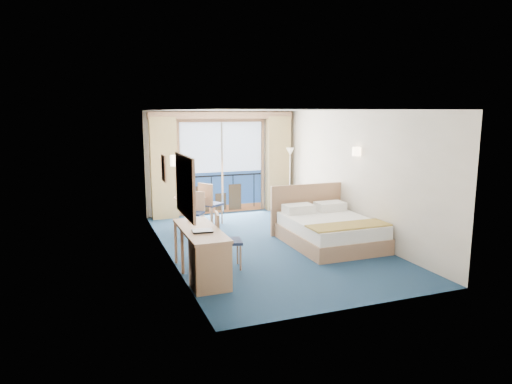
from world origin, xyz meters
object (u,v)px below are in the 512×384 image
(bed, at_px, (329,229))
(nightstand, at_px, (321,215))
(table_chair_a, at_px, (209,201))
(floor_lamp, at_px, (290,163))
(desk, at_px, (208,258))
(round_table, at_px, (191,204))
(armchair, at_px, (293,202))
(table_chair_b, at_px, (195,209))
(desk_chair, at_px, (224,237))

(bed, distance_m, nightstand, 1.52)
(nightstand, relative_size, table_chair_a, 0.53)
(floor_lamp, xyz_separation_m, desk, (-3.46, -4.48, -0.86))
(desk, relative_size, round_table, 2.17)
(armchair, bearing_deg, desk, 11.08)
(nightstand, height_order, floor_lamp, floor_lamp)
(bed, distance_m, table_chair_b, 3.05)
(nightstand, xyz_separation_m, table_chair_a, (-2.46, 1.04, 0.30))
(round_table, height_order, table_chair_a, table_chair_a)
(bed, xyz_separation_m, armchair, (0.44, 2.62, 0.06))
(armchair, bearing_deg, table_chair_a, -34.42)
(desk, bearing_deg, floor_lamp, 52.36)
(floor_lamp, height_order, table_chair_b, floor_lamp)
(bed, bearing_deg, floor_lamp, 79.58)
(armchair, bearing_deg, round_table, -36.07)
(round_table, xyz_separation_m, table_chair_a, (0.43, -0.05, 0.04))
(desk_chair, xyz_separation_m, table_chair_b, (0.11, 2.63, -0.05))
(desk_chair, xyz_separation_m, table_chair_a, (0.55, 3.08, 0.02))
(floor_lamp, bearing_deg, table_chair_b, -158.05)
(armchair, relative_size, floor_lamp, 0.47)
(desk_chair, bearing_deg, bed, -65.27)
(table_chair_b, bearing_deg, desk, -65.48)
(floor_lamp, bearing_deg, armchair, -104.70)
(bed, height_order, desk, bed)
(table_chair_b, bearing_deg, nightstand, 22.74)
(bed, height_order, table_chair_a, bed)
(round_table, relative_size, table_chair_a, 0.77)
(table_chair_a, relative_size, table_chair_b, 1.14)
(floor_lamp, relative_size, desk, 1.01)
(table_chair_a, bearing_deg, floor_lamp, -107.49)
(table_chair_a, height_order, table_chair_b, table_chair_a)
(floor_lamp, xyz_separation_m, table_chair_b, (-2.88, -1.16, -0.80))
(armchair, bearing_deg, floor_lamp, -143.59)
(desk, relative_size, desk_chair, 1.73)
(armchair, xyz_separation_m, table_chair_a, (-2.30, -0.18, 0.20))
(armchair, xyz_separation_m, desk_chair, (-2.85, -3.26, 0.18))
(nightstand, bearing_deg, bed, -113.11)
(floor_lamp, distance_m, round_table, 3.05)
(floor_lamp, xyz_separation_m, table_chair_a, (-2.44, -0.71, -0.73))
(armchair, distance_m, table_chair_b, 2.81)
(desk_chair, bearing_deg, table_chair_a, -0.21)
(desk_chair, relative_size, table_chair_b, 1.11)
(desk, height_order, round_table, desk)
(table_chair_b, bearing_deg, round_table, 124.30)
(desk_chair, bearing_deg, floor_lamp, -28.36)
(desk_chair, bearing_deg, nightstand, -46.02)
(bed, xyz_separation_m, desk_chair, (-2.41, -0.64, 0.25))
(desk_chair, relative_size, round_table, 1.25)
(armchair, bearing_deg, table_chair_b, -26.03)
(floor_lamp, bearing_deg, desk, -127.64)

